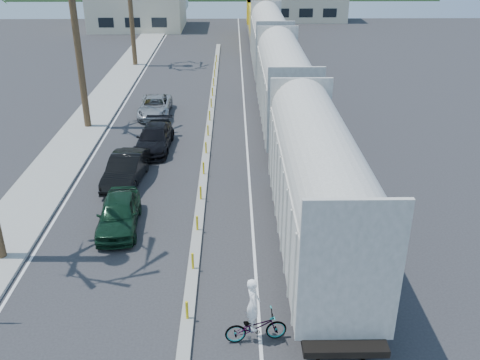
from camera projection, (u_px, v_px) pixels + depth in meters
The scene contains 10 objects.
sidewalk at pixel (95, 113), 39.30m from camera, with size 3.00×90.00×0.15m, color gray.
rails at pixel (275, 101), 42.19m from camera, with size 1.56×100.00×0.06m.
median at pixel (208, 137), 34.85m from camera, with size 0.45×60.00×0.85m.
lane_markings at pixel (182, 113), 39.41m from camera, with size 9.42×90.00×0.01m.
freight_train at pixel (277, 68), 40.11m from camera, with size 3.00×60.94×5.85m.
car_lead at pixel (119, 213), 24.16m from camera, with size 2.08×4.51×1.50m, color black.
car_second at pixel (126, 169), 28.49m from camera, with size 2.02×4.79×1.54m, color black.
car_third at pixel (155, 138), 32.82m from camera, with size 2.15×5.01×1.44m, color black.
car_rear at pixel (155, 106), 38.79m from camera, with size 2.37×4.91×1.35m, color #9EA0A3.
cyclist at pixel (255, 321), 17.50m from camera, with size 1.27×2.26×2.44m.
Camera 1 is at (1.63, -12.76, 12.48)m, focal length 40.00 mm.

